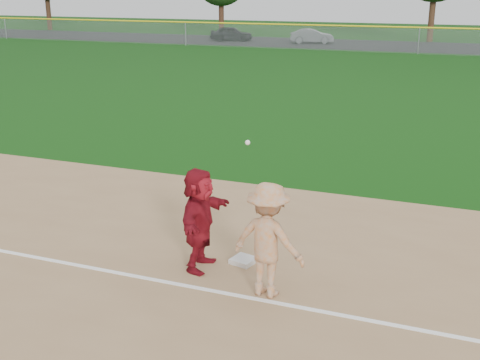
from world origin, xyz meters
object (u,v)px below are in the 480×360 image
(first_base, at_px, (243,260))
(car_mid, at_px, (312,36))
(car_left, at_px, (231,34))
(base_runner, at_px, (200,219))

(first_base, distance_m, car_mid, 46.56)
(car_left, distance_m, car_mid, 7.84)
(first_base, height_order, car_left, car_left)
(base_runner, xyz_separation_m, car_left, (-17.63, 45.54, -0.29))
(first_base, distance_m, car_left, 48.65)
(car_mid, bearing_deg, car_left, 73.78)
(first_base, relative_size, car_mid, 0.11)
(first_base, height_order, car_mid, car_mid)
(base_runner, height_order, car_left, base_runner)
(base_runner, height_order, car_mid, base_runner)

